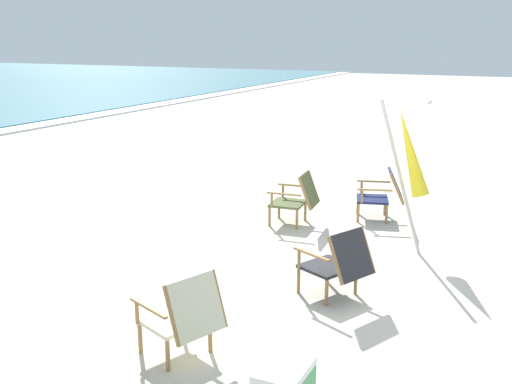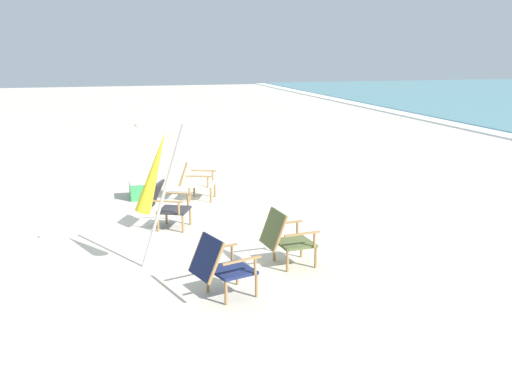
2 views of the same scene
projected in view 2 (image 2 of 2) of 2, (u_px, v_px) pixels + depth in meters
ground_plane at (171, 235)px, 9.84m from camera, size 80.00×80.00×0.00m
beach_chair_mid_center at (165, 203)px, 10.17m from camera, size 0.82×0.89×0.80m
beach_chair_front_left at (285, 237)px, 8.38m from camera, size 0.65×0.74×0.81m
beach_chair_front_right at (220, 264)px, 7.31m from camera, size 0.76×0.86×0.80m
beach_chair_far_center at (195, 179)px, 12.08m from camera, size 0.78×0.84×0.82m
umbrella_furled_yellow at (154, 174)px, 8.16m from camera, size 0.27×0.73×2.04m
cooler_box at (138, 189)px, 12.18m from camera, size 0.49×0.35×0.40m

